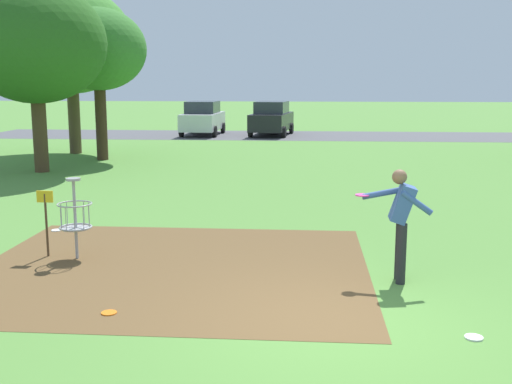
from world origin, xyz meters
TOP-DOWN VIEW (x-y plane):
  - ground_plane at (0.00, 0.00)m, footprint 160.00×160.00m
  - dirt_tee_pad at (-2.48, 2.13)m, footprint 6.31×5.49m
  - disc_golf_basket at (-4.27, 2.54)m, footprint 0.98×0.58m
  - player_foreground_watching at (1.07, 1.73)m, footprint 1.10×0.51m
  - frisbee_by_tee at (-2.88, 0.07)m, footprint 0.20×0.20m
  - frisbee_mid_grass at (1.66, -0.36)m, footprint 0.22×0.22m
  - frisbee_far_right at (-5.35, 4.44)m, footprint 0.22×0.22m
  - tree_near_left at (-9.85, 17.63)m, footprint 5.00×5.00m
  - tree_mid_left at (-8.06, 15.64)m, footprint 3.56×3.56m
  - tree_mid_center at (-9.04, 12.38)m, footprint 4.56×4.56m
  - parking_lot_strip at (0.00, 26.64)m, footprint 36.00×6.00m
  - parked_car_leftmost at (-6.01, 26.62)m, footprint 2.10×4.26m
  - parked_car_center_left at (-2.23, 26.71)m, footprint 2.37×4.39m

SIDE VIEW (x-z plane):
  - ground_plane at x=0.00m, z-range 0.00..0.00m
  - parking_lot_strip at x=0.00m, z-range 0.00..0.01m
  - dirt_tee_pad at x=-2.48m, z-range 0.00..0.01m
  - frisbee_by_tee at x=-2.88m, z-range 0.00..0.02m
  - frisbee_mid_grass at x=1.66m, z-range 0.00..0.02m
  - frisbee_far_right at x=-5.35m, z-range 0.00..0.02m
  - disc_golf_basket at x=-4.27m, z-range 0.06..1.45m
  - parked_car_leftmost at x=-6.01m, z-range 0.00..1.84m
  - parked_car_center_left at x=-2.23m, z-range 0.00..1.84m
  - player_foreground_watching at x=1.07m, z-range 0.13..1.84m
  - tree_mid_left at x=-8.06m, z-range 1.27..6.90m
  - tree_mid_center at x=-9.04m, z-range 1.10..7.21m
  - tree_near_left at x=-9.85m, z-range 1.20..7.89m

